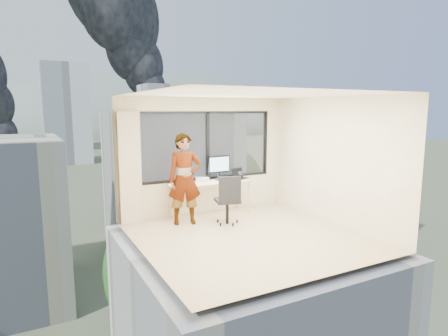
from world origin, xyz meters
TOP-DOWN VIEW (x-y plane):
  - floor at (0.00, 0.00)m, footprint 4.00×4.00m
  - ceiling at (0.00, 0.00)m, footprint 4.00×4.00m
  - wall_front at (0.00, -2.00)m, footprint 4.00×0.01m
  - wall_left at (-2.00, 0.00)m, footprint 0.01×4.00m
  - wall_right at (2.00, 0.00)m, footprint 0.01×4.00m
  - window_wall at (0.05, 2.00)m, footprint 3.30×0.16m
  - curtain at (-1.72, 1.88)m, footprint 0.45×0.14m
  - desk at (0.00, 1.66)m, footprint 1.80×0.60m
  - chair at (0.01, 0.88)m, footprint 0.65×0.65m
  - person at (-0.75, 1.30)m, footprint 0.76×0.59m
  - monitor at (0.30, 1.81)m, footprint 0.56×0.15m
  - game_console at (-0.09, 1.90)m, footprint 0.34×0.30m
  - laptop at (0.80, 1.68)m, footprint 0.43×0.44m
  - cellphone at (0.33, 1.57)m, footprint 0.12×0.08m
  - pen_cup at (0.80, 1.64)m, footprint 0.09×0.09m
  - handbag at (0.80, 1.86)m, footprint 0.26×0.19m
  - exterior_ground at (0.00, 120.00)m, footprint 400.00×400.00m
  - near_bldg_b at (12.00, 38.00)m, footprint 14.00×13.00m
  - near_bldg_c at (30.00, 28.00)m, footprint 12.00×10.00m
  - far_tower_b at (8.00, 120.00)m, footprint 13.00×13.00m
  - far_tower_c at (45.00, 140.00)m, footprint 15.00×15.00m
  - hill_b at (100.00, 320.00)m, footprint 300.00×220.00m
  - tree_b at (4.00, 18.00)m, footprint 7.60×7.60m
  - tree_c at (22.00, 40.00)m, footprint 8.40×8.40m
  - smoke_plume_b at (55.00, 170.00)m, footprint 30.00×18.00m

SIDE VIEW (x-z plane):
  - exterior_ground at x=0.00m, z-range -14.02..-13.98m
  - hill_b at x=100.00m, z-range -62.00..34.00m
  - tree_b at x=4.00m, z-range -14.00..-5.00m
  - near_bldg_c at x=30.00m, z-range -14.00..-4.00m
  - tree_c at x=22.00m, z-range -14.00..-4.00m
  - near_bldg_b at x=12.00m, z-range -14.00..2.00m
  - far_tower_c at x=45.00m, z-range -14.00..12.00m
  - floor at x=0.00m, z-range -0.01..0.01m
  - desk at x=0.00m, z-range 0.00..0.75m
  - chair at x=0.01m, z-range 0.00..1.05m
  - cellphone at x=0.33m, z-range 0.75..0.76m
  - game_console at x=-0.09m, z-range 0.75..0.82m
  - pen_cup at x=0.80m, z-range 0.75..0.85m
  - handbag at x=0.80m, z-range 0.75..0.93m
  - laptop at x=0.80m, z-range 0.75..0.97m
  - person at x=-0.75m, z-range 0.00..1.86m
  - far_tower_b at x=8.00m, z-range -14.00..16.00m
  - monitor at x=0.30m, z-range 0.75..1.31m
  - curtain at x=-1.72m, z-range 0.00..2.30m
  - wall_front at x=0.00m, z-range 0.00..2.60m
  - wall_left at x=-2.00m, z-range 0.00..2.60m
  - wall_right at x=2.00m, z-range 0.00..2.60m
  - window_wall at x=0.05m, z-range 0.75..2.30m
  - ceiling at x=0.00m, z-range 2.60..2.60m
  - smoke_plume_b at x=55.00m, z-range -8.00..62.00m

